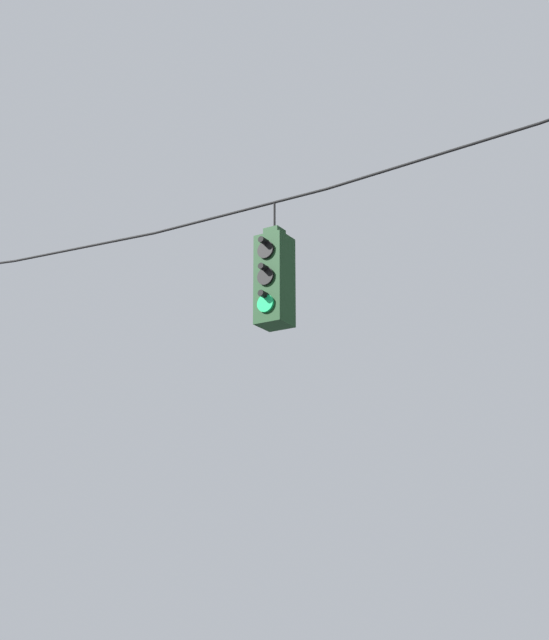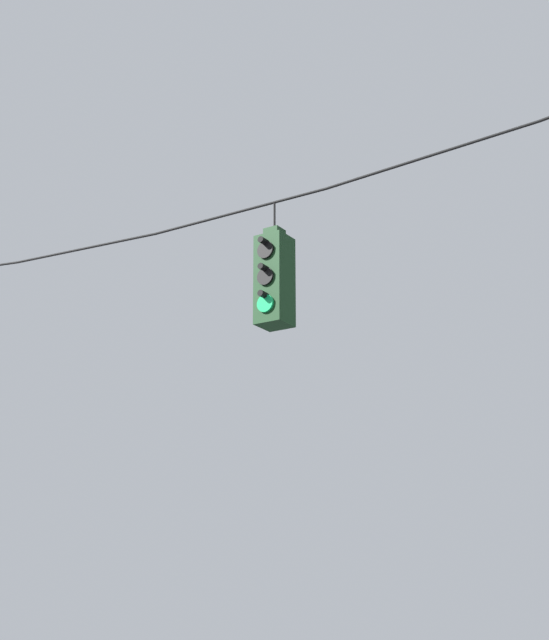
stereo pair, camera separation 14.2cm
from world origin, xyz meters
TOP-DOWN VIEW (x-y plane):
  - span_wire at (-0.00, -0.05)m, footprint 16.74×0.03m
  - traffic_light_near_right_pole at (0.53, -0.05)m, footprint 0.34×0.58m

SIDE VIEW (x-z plane):
  - traffic_light_near_right_pole at x=0.53m, z-range 4.94..6.40m
  - span_wire at x=0.00m, z-range 6.47..7.21m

